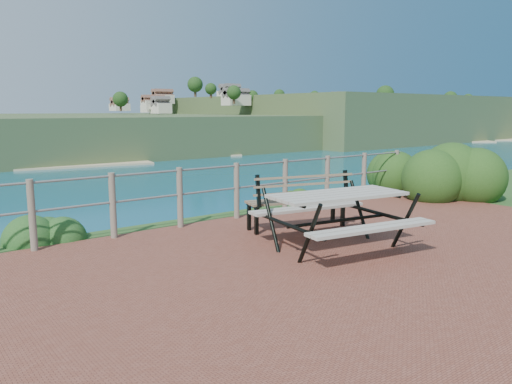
# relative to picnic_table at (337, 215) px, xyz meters

# --- Properties ---
(ground) EXTENTS (10.00, 7.00, 0.12)m
(ground) POSITION_rel_picnic_table_xyz_m (0.09, -0.82, -0.51)
(ground) COLOR brown
(ground) RESTS_ON ground
(safety_railing) EXTENTS (9.40, 0.10, 1.00)m
(safety_railing) POSITION_rel_picnic_table_xyz_m (0.09, 2.53, 0.06)
(safety_railing) COLOR #6B5B4C
(safety_railing) RESTS_ON ground
(distant_bay) EXTENTS (290.00, 232.36, 24.00)m
(distant_bay) POSITION_rel_picnic_table_xyz_m (173.15, 201.78, -2.03)
(distant_bay) COLOR #3D542A
(distant_bay) RESTS_ON ground
(picnic_table) EXTENTS (1.99, 1.62, 0.80)m
(picnic_table) POSITION_rel_picnic_table_xyz_m (0.00, 0.00, 0.00)
(picnic_table) COLOR #9D998C
(picnic_table) RESTS_ON ground
(park_bench) EXTENTS (1.74, 0.86, 0.95)m
(park_bench) POSITION_rel_picnic_table_xyz_m (0.42, 1.30, 0.12)
(park_bench) COLOR brown
(park_bench) RESTS_ON ground
(shrub_right_front) EXTENTS (1.51, 1.51, 2.13)m
(shrub_right_front) POSITION_rel_picnic_table_xyz_m (4.94, 1.14, -0.51)
(shrub_right_front) COLOR #1B4114
(shrub_right_front) RESTS_ON ground
(shrub_right_edge) EXTENTS (1.22, 1.22, 1.73)m
(shrub_right_edge) POSITION_rel_picnic_table_xyz_m (5.22, 2.68, -0.51)
(shrub_right_edge) COLOR #1B4114
(shrub_right_edge) RESTS_ON ground
(shrub_lip_west) EXTENTS (0.82, 0.82, 0.58)m
(shrub_lip_west) POSITION_rel_picnic_table_xyz_m (-3.02, 3.24, -0.51)
(shrub_lip_west) COLOR #1E4B1C
(shrub_lip_west) RESTS_ON ground
(shrub_lip_east) EXTENTS (0.67, 0.67, 0.38)m
(shrub_lip_east) POSITION_rel_picnic_table_xyz_m (2.50, 3.45, -0.51)
(shrub_lip_east) COLOR #1B4114
(shrub_lip_east) RESTS_ON ground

